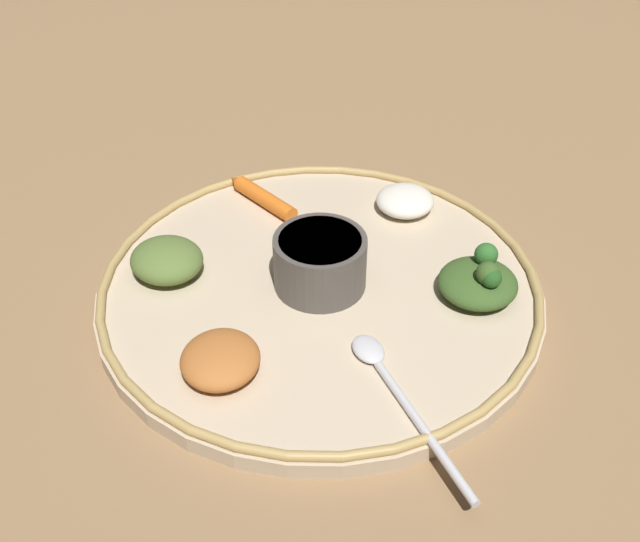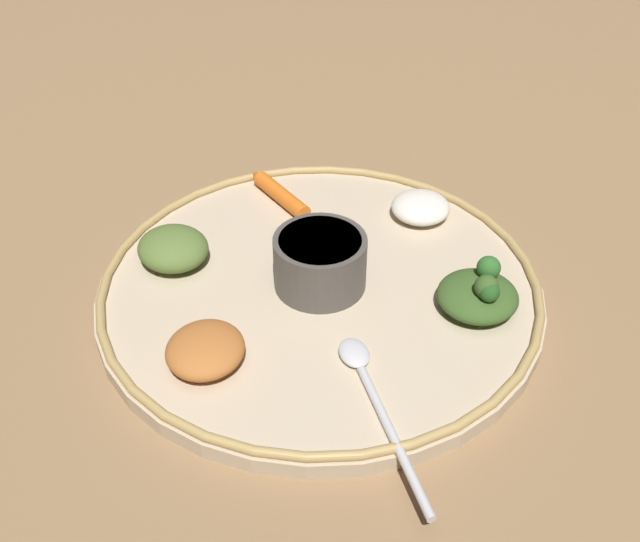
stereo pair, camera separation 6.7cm
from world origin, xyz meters
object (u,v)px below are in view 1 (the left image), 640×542
Objects in this scene: greens_pile at (479,281)px; center_bowl at (320,261)px; spoon at (393,385)px; carrot_near_spoon at (261,196)px.

center_bowl is at bearing 79.29° from greens_pile.
center_bowl is 0.14m from spoon.
greens_pile reaches higher than carrot_near_spoon.
center_bowl is at bearing -159.84° from carrot_near_spoon.
greens_pile is at bearing -41.25° from spoon.
center_bowl reaches higher than carrot_near_spoon.
greens_pile is (-0.03, -0.14, -0.01)m from center_bowl.
center_bowl reaches higher than greens_pile.
center_bowl is 0.15m from carrot_near_spoon.
center_bowl reaches higher than spoon.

